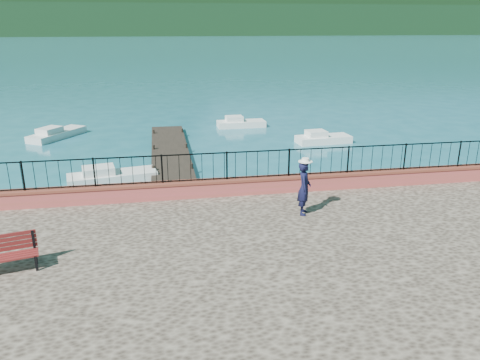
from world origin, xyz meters
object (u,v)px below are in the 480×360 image
object	(u,v)px
park_bench	(3,262)
boat_0	(112,173)
boat_2	(324,136)
boat_4	(241,121)
boat_3	(57,131)
person	(304,188)

from	to	relation	value
park_bench	boat_0	world-z (taller)	park_bench
boat_2	boat_4	bearing A→B (deg)	122.56
park_bench	boat_2	distance (m)	20.82
park_bench	boat_2	world-z (taller)	park_bench
boat_0	boat_3	distance (m)	10.49
boat_0	boat_4	size ratio (longest dim) A/B	1.19
person	boat_3	xyz separation A→B (m)	(-10.74, 17.56, -1.65)
boat_3	person	bearing A→B (deg)	-116.17
park_bench	person	distance (m)	8.54
park_bench	boat_4	world-z (taller)	park_bench
boat_2	boat_4	xyz separation A→B (m)	(-4.12, 5.43, 0.00)
boat_4	boat_0	bearing A→B (deg)	-127.72
park_bench	person	xyz separation A→B (m)	(8.20, 2.29, 0.57)
park_bench	boat_2	xyz separation A→B (m)	(13.69, 15.64, -1.08)
boat_2	boat_3	bearing A→B (deg)	160.83
boat_0	boat_3	xyz separation A→B (m)	(-4.18, 9.62, 0.00)
person	boat_0	bearing A→B (deg)	58.65
park_bench	boat_4	distance (m)	23.17
boat_3	park_bench	bearing A→B (deg)	-140.33
person	boat_0	distance (m)	10.43
person	boat_2	xyz separation A→B (m)	(5.49, 13.35, -1.65)
boat_0	person	bearing A→B (deg)	-60.87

